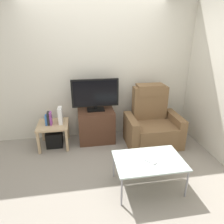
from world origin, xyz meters
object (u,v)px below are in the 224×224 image
(book_leftmost, at_px, (46,120))
(book_middle, at_px, (49,118))
(tv_stand, at_px, (96,126))
(television, at_px, (95,94))
(book_rightmost, at_px, (51,118))
(game_console, at_px, (60,115))
(coffee_table, at_px, (149,162))
(subwoofer_box, at_px, (55,138))
(side_table, at_px, (53,127))
(cell_phone, at_px, (151,161))
(recliner_armchair, at_px, (152,124))

(book_leftmost, distance_m, book_middle, 0.05)
(tv_stand, bearing_deg, book_middle, -173.91)
(television, bearing_deg, tv_stand, -90.00)
(book_rightmost, xyz_separation_m, game_console, (0.17, 0.03, 0.03))
(book_middle, distance_m, coffee_table, 1.92)
(game_console, bearing_deg, television, 7.04)
(book_leftmost, bearing_deg, coffee_table, -41.94)
(subwoofer_box, xyz_separation_m, book_middle, (-0.06, -0.02, 0.42))
(subwoofer_box, bearing_deg, television, 6.47)
(coffee_table, bearing_deg, side_table, 135.58)
(television, distance_m, game_console, 0.73)
(book_middle, height_order, coffee_table, book_middle)
(book_leftmost, bearing_deg, cell_phone, -42.64)
(book_rightmost, bearing_deg, book_leftmost, 180.00)
(tv_stand, xyz_separation_m, book_middle, (-0.85, -0.09, 0.25))
(recliner_armchair, bearing_deg, cell_phone, -107.18)
(tv_stand, distance_m, book_rightmost, 0.85)
(television, distance_m, recliner_armchair, 1.19)
(television, relative_size, cell_phone, 5.68)
(book_rightmost, bearing_deg, game_console, 10.23)
(tv_stand, xyz_separation_m, book_rightmost, (-0.81, -0.09, 0.25))
(tv_stand, distance_m, book_leftmost, 0.92)
(coffee_table, bearing_deg, book_leftmost, 138.06)
(subwoofer_box, xyz_separation_m, game_console, (0.15, 0.01, 0.45))
(television, height_order, cell_phone, television)
(coffee_table, bearing_deg, cell_phone, -75.57)
(book_rightmost, relative_size, game_console, 0.79)
(recliner_armchair, height_order, side_table, recliner_armchair)
(subwoofer_box, height_order, book_middle, book_middle)
(book_middle, bearing_deg, book_rightmost, 0.00)
(tv_stand, bearing_deg, book_leftmost, -174.19)
(book_rightmost, relative_size, cell_phone, 1.56)
(recliner_armchair, xyz_separation_m, coffee_table, (-0.46, -1.14, 0.03))
(book_leftmost, bearing_deg, television, 7.02)
(game_console, height_order, coffee_table, game_console)
(book_rightmost, bearing_deg, television, 7.70)
(tv_stand, height_order, subwoofer_box, tv_stand)
(book_middle, relative_size, game_console, 0.80)
(side_table, bearing_deg, game_console, 3.95)
(television, height_order, coffee_table, television)
(recliner_armchair, height_order, cell_phone, recliner_armchair)
(recliner_armchair, xyz_separation_m, subwoofer_box, (-1.81, 0.18, -0.23))
(tv_stand, xyz_separation_m, television, (0.00, 0.02, 0.62))
(cell_phone, bearing_deg, coffee_table, 72.77)
(subwoofer_box, relative_size, book_middle, 1.21)
(subwoofer_box, xyz_separation_m, book_leftmost, (-0.10, -0.02, 0.39))
(television, distance_m, subwoofer_box, 1.11)
(recliner_armchair, bearing_deg, game_console, 177.09)
(television, distance_m, book_rightmost, 0.89)
(tv_stand, relative_size, recliner_armchair, 0.62)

